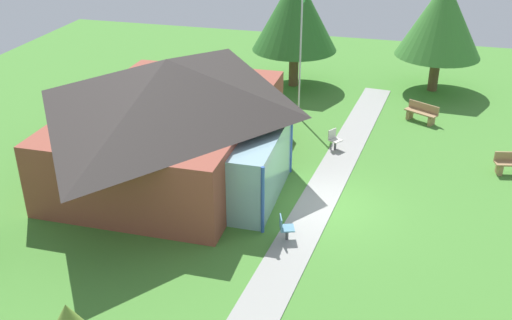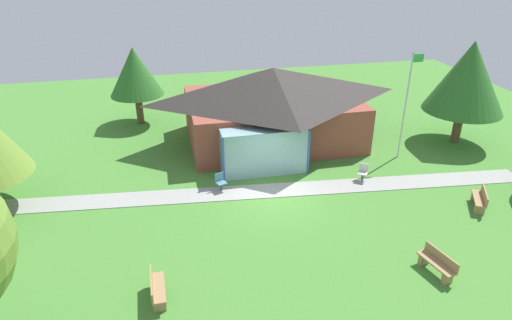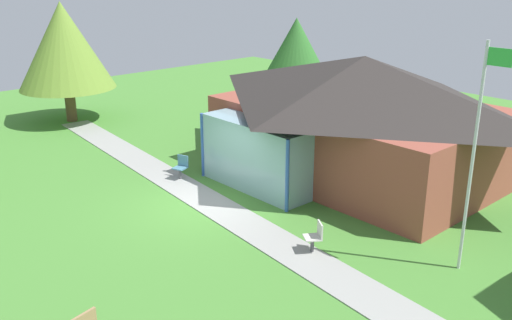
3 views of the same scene
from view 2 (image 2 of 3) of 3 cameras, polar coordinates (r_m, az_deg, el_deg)
name	(u,v)px [view 2 (image 2 of 3)]	position (r m, az deg, el deg)	size (l,w,h in m)	color
ground_plane	(275,194)	(20.74, 2.47, -4.41)	(44.00, 44.00, 0.00)	#478433
pavilion	(272,105)	(25.44, 2.09, 7.09)	(10.49, 8.32, 4.29)	brown
footpath	(273,190)	(21.02, 2.23, -3.91)	(24.49, 1.30, 0.03)	#999993
flagpole	(407,101)	(24.36, 18.68, 7.11)	(0.64, 0.08, 5.71)	silver
bench_lawn_far_right	(480,199)	(21.88, 26.69, -4.53)	(1.12, 1.52, 0.84)	#9E7A51
bench_front_right	(437,264)	(17.24, 22.13, -12.17)	(0.76, 1.56, 0.84)	#9E7A51
bench_front_left	(157,289)	(15.41, -12.56, -15.79)	(0.47, 1.51, 0.84)	#9E7A51
patio_chair_west	(221,183)	(20.92, -4.54, -2.89)	(0.56, 0.56, 0.86)	teal
patio_chair_lawn_spare	(363,173)	(22.31, 13.49, -1.61)	(0.61, 0.61, 0.86)	beige
tree_east_hedge	(468,77)	(27.38, 25.46, 9.55)	(4.33, 4.33, 5.83)	brown
tree_behind_pavilion_left	(135,72)	(28.81, -15.20, 10.81)	(3.29, 3.29, 4.85)	brown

